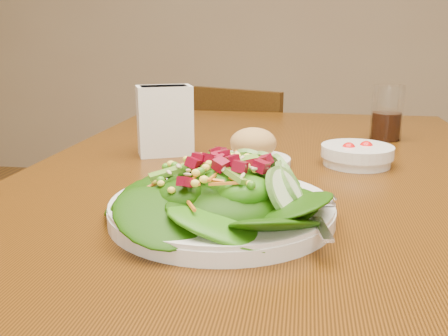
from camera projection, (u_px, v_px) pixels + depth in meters
The scene contains 7 objects.
dining_table at pixel (269, 226), 0.92m from camera, with size 0.90×1.40×0.75m.
chair_far at pixel (251, 186), 1.91m from camera, with size 0.49×0.49×0.80m.
salad_plate at pixel (229, 196), 0.67m from camera, with size 0.31×0.30×0.09m.
bread_plate at pixel (253, 150), 0.94m from camera, with size 0.14×0.14×0.07m.
tomato_bowl at pixel (357, 155), 0.94m from camera, with size 0.13×0.13×0.04m.
drinking_glass at pixel (387, 117), 1.16m from camera, with size 0.07×0.07×0.13m.
napkin_holder at pixel (165, 119), 1.01m from camera, with size 0.12×0.10×0.14m.
Camera 1 is at (0.06, -0.86, 0.99)m, focal length 40.00 mm.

